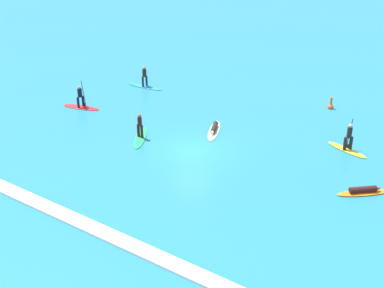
{
  "coord_description": "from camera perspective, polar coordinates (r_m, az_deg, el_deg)",
  "views": [
    {
      "loc": [
        17.66,
        -26.26,
        17.25
      ],
      "look_at": [
        0.0,
        0.0,
        0.5
      ],
      "focal_mm": 52.06,
      "sensor_mm": 36.0,
      "label": 1
    }
  ],
  "objects": [
    {
      "name": "ground_plane",
      "position": [
        36.04,
        -0.0,
        -0.7
      ],
      "size": [
        120.0,
        120.0,
        0.0
      ],
      "primitive_type": "plane",
      "color": "teal",
      "rests_on": "ground"
    },
    {
      "name": "surfer_on_green_board",
      "position": [
        37.63,
        -5.33,
        1.15
      ],
      "size": [
        2.23,
        3.22,
        1.79
      ],
      "rotation": [
        0.0,
        0.0,
        2.08
      ],
      "color": "#23B266",
      "rests_on": "ground_plane"
    },
    {
      "name": "surfer_on_yellow_board",
      "position": [
        37.22,
        15.68,
        0.06
      ],
      "size": [
        3.0,
        1.36,
        2.1
      ],
      "rotation": [
        0.0,
        0.0,
        2.87
      ],
      "color": "yellow",
      "rests_on": "ground_plane"
    },
    {
      "name": "surfer_on_orange_board",
      "position": [
        33.06,
        17.16,
        -4.62
      ],
      "size": [
        2.77,
        2.57,
        0.46
      ],
      "rotation": [
        0.0,
        0.0,
        0.73
      ],
      "color": "orange",
      "rests_on": "ground_plane"
    },
    {
      "name": "surfer_on_red_board",
      "position": [
        42.83,
        -11.32,
        4.21
      ],
      "size": [
        3.07,
        1.53,
        2.18
      ],
      "rotation": [
        0.0,
        0.0,
        0.27
      ],
      "color": "red",
      "rests_on": "ground_plane"
    },
    {
      "name": "surfer_on_white_board",
      "position": [
        38.56,
        2.28,
        1.54
      ],
      "size": [
        1.87,
        3.2,
        0.42
      ],
      "rotation": [
        0.0,
        0.0,
        5.11
      ],
      "color": "white",
      "rests_on": "ground_plane"
    },
    {
      "name": "surfer_on_blue_board",
      "position": [
        45.98,
        -4.87,
        6.41
      ],
      "size": [
        3.21,
        0.96,
        1.79
      ],
      "rotation": [
        0.0,
        0.0,
        0.11
      ],
      "color": "#1E8CD1",
      "rests_on": "ground_plane"
    },
    {
      "name": "marker_buoy",
      "position": [
        43.25,
        14.02,
        3.78
      ],
      "size": [
        0.43,
        0.43,
        1.02
      ],
      "color": "#E55119",
      "rests_on": "ground_plane"
    },
    {
      "name": "wave_crest",
      "position": [
        29.58,
        -10.85,
        -8.15
      ],
      "size": [
        18.6,
        0.9,
        0.18
      ],
      "primitive_type": "cube",
      "color": "white",
      "rests_on": "ground_plane"
    }
  ]
}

